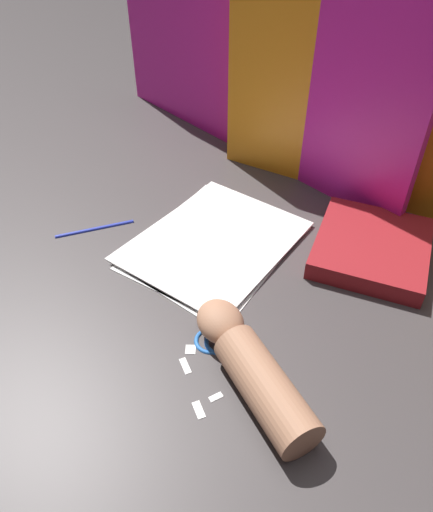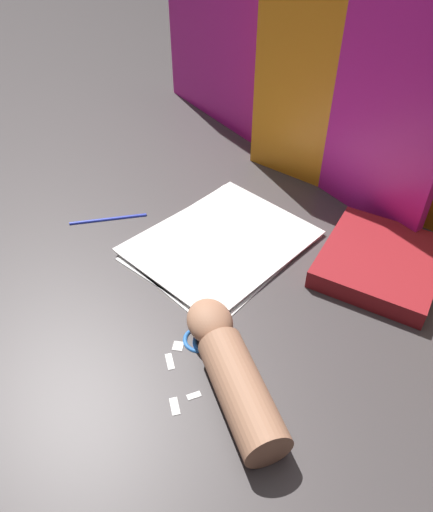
% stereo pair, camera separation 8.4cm
% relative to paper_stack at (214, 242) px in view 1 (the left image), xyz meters
% --- Properties ---
extents(ground_plane, '(6.00, 6.00, 0.00)m').
position_rel_paper_stack_xyz_m(ground_plane, '(0.06, -0.07, -0.00)').
color(ground_plane, '#3D3838').
extents(backdrop_panel_left, '(0.84, 0.17, 0.45)m').
position_rel_paper_stack_xyz_m(backdrop_panel_left, '(-0.15, 0.33, 0.22)').
color(backdrop_panel_left, '#D81E9E').
rests_on(backdrop_panel_left, ground_plane).
extents(paper_stack, '(0.28, 0.33, 0.01)m').
position_rel_paper_stack_xyz_m(paper_stack, '(0.00, 0.00, 0.00)').
color(paper_stack, white).
rests_on(paper_stack, ground_plane).
extents(book_closed, '(0.25, 0.26, 0.04)m').
position_rel_paper_stack_xyz_m(book_closed, '(0.25, 0.15, 0.01)').
color(book_closed, maroon).
rests_on(book_closed, ground_plane).
extents(scissors, '(0.13, 0.16, 0.01)m').
position_rel_paper_stack_xyz_m(scissors, '(0.13, -0.17, -0.00)').
color(scissors, silver).
rests_on(scissors, ground_plane).
extents(hand_forearm, '(0.27, 0.18, 0.07)m').
position_rel_paper_stack_xyz_m(hand_forearm, '(0.23, -0.22, 0.03)').
color(hand_forearm, '#A87556').
rests_on(hand_forearm, ground_plane).
extents(paper_scrap_near, '(0.02, 0.02, 0.00)m').
position_rel_paper_stack_xyz_m(paper_scrap_near, '(0.12, -0.22, -0.00)').
color(paper_scrap_near, white).
rests_on(paper_scrap_near, ground_plane).
extents(paper_scrap_mid, '(0.03, 0.02, 0.00)m').
position_rel_paper_stack_xyz_m(paper_scrap_mid, '(0.19, -0.30, -0.00)').
color(paper_scrap_mid, white).
rests_on(paper_scrap_mid, ground_plane).
extents(paper_scrap_far, '(0.03, 0.02, 0.00)m').
position_rel_paper_stack_xyz_m(paper_scrap_far, '(0.13, -0.25, -0.00)').
color(paper_scrap_far, white).
rests_on(paper_scrap_far, ground_plane).
extents(paper_scrap_side, '(0.02, 0.02, 0.00)m').
position_rel_paper_stack_xyz_m(paper_scrap_side, '(0.20, -0.27, -0.00)').
color(paper_scrap_side, white).
rests_on(paper_scrap_side, ground_plane).
extents(pen, '(0.10, 0.13, 0.01)m').
position_rel_paper_stack_xyz_m(pen, '(-0.22, -0.10, -0.00)').
color(pen, '#2333B2').
rests_on(pen, ground_plane).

